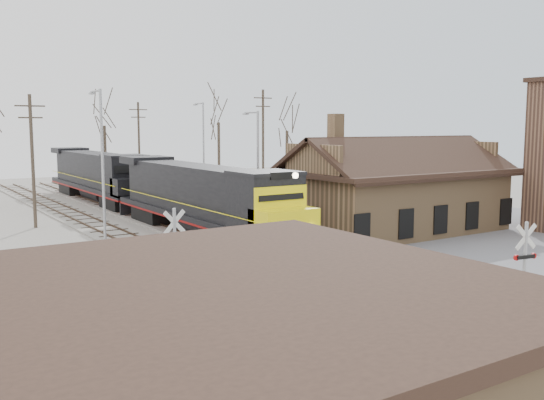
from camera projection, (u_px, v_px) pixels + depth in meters
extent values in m
plane|color=#9E998F|center=(390.00, 300.00, 24.84)|extent=(140.00, 140.00, 0.00)
cube|color=slate|center=(390.00, 300.00, 24.84)|extent=(60.00, 9.00, 0.03)
cube|color=#9E998F|center=(218.00, 241.00, 37.30)|extent=(3.40, 90.00, 0.12)
cube|color=#473323|center=(207.00, 240.00, 36.90)|extent=(0.08, 90.00, 0.14)
cube|color=#473323|center=(228.00, 238.00, 37.68)|extent=(0.08, 90.00, 0.14)
cube|color=#9E998F|center=(148.00, 249.00, 34.86)|extent=(3.40, 90.00, 0.12)
cube|color=#473323|center=(136.00, 249.00, 34.46)|extent=(0.08, 90.00, 0.14)
cube|color=#473323|center=(160.00, 246.00, 35.24)|extent=(0.08, 90.00, 0.14)
cube|color=#A17C53|center=(395.00, 202.00, 41.08)|extent=(14.00, 8.00, 4.00)
cube|color=black|center=(395.00, 171.00, 40.82)|extent=(15.20, 9.20, 0.30)
cube|color=black|center=(421.00, 158.00, 38.79)|extent=(15.00, 4.71, 2.66)
cube|color=black|center=(372.00, 155.00, 42.61)|extent=(15.00, 4.71, 2.66)
cube|color=#A17C53|center=(336.00, 131.00, 39.57)|extent=(0.80, 0.80, 2.20)
cube|color=black|center=(177.00, 296.00, 10.63)|extent=(12.40, 10.40, 0.30)
cube|color=black|center=(256.00, 245.00, 33.49)|extent=(2.66, 4.26, 1.07)
cube|color=black|center=(158.00, 214.00, 45.00)|extent=(2.66, 4.26, 1.07)
cube|color=black|center=(200.00, 214.00, 39.14)|extent=(3.20, 21.31, 0.37)
cube|color=maroon|center=(200.00, 218.00, 39.17)|extent=(3.22, 21.31, 0.13)
cube|color=black|center=(190.00, 187.00, 40.04)|extent=(2.77, 15.45, 2.98)
cube|color=black|center=(265.00, 202.00, 32.38)|extent=(3.20, 2.98, 2.98)
cube|color=#FBEA0D|center=(284.00, 223.00, 30.99)|extent=(3.20, 1.92, 1.49)
cube|color=black|center=(296.00, 257.00, 30.30)|extent=(2.98, 0.25, 1.07)
cylinder|color=#FFF2CC|center=(295.00, 175.00, 29.87)|extent=(0.30, 0.10, 0.30)
cube|color=black|center=(122.00, 203.00, 51.61)|extent=(2.66, 4.26, 1.07)
cube|color=black|center=(77.00, 189.00, 63.13)|extent=(2.66, 4.26, 1.07)
cube|color=black|center=(97.00, 186.00, 57.27)|extent=(3.20, 21.31, 0.37)
cube|color=maroon|center=(97.00, 189.00, 57.29)|extent=(3.22, 21.31, 0.13)
cube|color=black|center=(92.00, 168.00, 58.17)|extent=(2.77, 15.45, 2.98)
cube|color=black|center=(125.00, 174.00, 50.51)|extent=(3.20, 2.98, 2.98)
cube|color=black|center=(133.00, 187.00, 49.12)|extent=(3.20, 1.92, 1.49)
cube|color=black|center=(138.00, 208.00, 48.43)|extent=(2.98, 0.25, 1.07)
cylinder|color=#A5A8AD|center=(524.00, 271.00, 22.09)|extent=(0.13, 0.13, 3.67)
cube|color=silver|center=(526.00, 237.00, 21.94)|extent=(0.95, 0.21, 0.96)
cube|color=silver|center=(526.00, 237.00, 21.94)|extent=(0.95, 0.21, 0.96)
cube|color=black|center=(525.00, 257.00, 22.03)|extent=(0.84, 0.30, 0.14)
cylinder|color=#B20C0C|center=(516.00, 258.00, 21.87)|extent=(0.23, 0.12, 0.22)
cylinder|color=#B20C0C|center=(534.00, 256.00, 22.18)|extent=(0.23, 0.12, 0.22)
cube|color=#A5A8AD|center=(523.00, 298.00, 22.22)|extent=(0.37, 0.28, 0.46)
cylinder|color=#A5A8AD|center=(175.00, 255.00, 24.58)|extent=(0.13, 0.13, 3.83)
cube|color=silver|center=(174.00, 222.00, 24.42)|extent=(1.00, 0.13, 1.00)
cube|color=silver|center=(174.00, 222.00, 24.42)|extent=(1.00, 0.13, 1.00)
cube|color=black|center=(175.00, 241.00, 24.51)|extent=(0.87, 0.23, 0.14)
cylinder|color=#B20C0C|center=(184.00, 240.00, 24.78)|extent=(0.24, 0.10, 0.23)
cylinder|color=#B20C0C|center=(165.00, 242.00, 24.25)|extent=(0.24, 0.10, 0.23)
cube|color=#A5A8AD|center=(176.00, 280.00, 24.71)|extent=(0.38, 0.29, 0.48)
cylinder|color=#A5A8AD|center=(103.00, 166.00, 36.86)|extent=(0.18, 0.18, 9.33)
cylinder|color=#A5A8AD|center=(96.00, 91.00, 37.06)|extent=(0.12, 1.80, 0.12)
cube|color=#A5A8AD|center=(92.00, 93.00, 37.73)|extent=(0.25, 0.50, 0.12)
cylinder|color=#A5A8AD|center=(258.00, 168.00, 43.33)|extent=(0.18, 0.18, 8.17)
cylinder|color=#A5A8AD|center=(251.00, 113.00, 43.59)|extent=(0.12, 1.80, 0.12)
cube|color=#A5A8AD|center=(246.00, 114.00, 44.27)|extent=(0.25, 0.50, 0.12)
cylinder|color=#A5A8AD|center=(204.00, 151.00, 59.05)|extent=(0.18, 0.18, 9.38)
cylinder|color=#A5A8AD|center=(199.00, 104.00, 59.24)|extent=(0.12, 1.80, 0.12)
cube|color=#A5A8AD|center=(195.00, 105.00, 59.92)|extent=(0.25, 0.50, 0.12)
cylinder|color=#382D23|center=(33.00, 162.00, 42.01)|extent=(0.24, 0.24, 9.28)
cube|color=#382D23|center=(30.00, 106.00, 41.54)|extent=(2.00, 0.10, 0.10)
cube|color=#382D23|center=(31.00, 118.00, 41.64)|extent=(1.60, 0.10, 0.10)
cylinder|color=#382D23|center=(139.00, 147.00, 64.73)|extent=(0.24, 0.24, 9.63)
cube|color=#382D23|center=(138.00, 110.00, 64.24)|extent=(2.00, 0.10, 0.10)
cube|color=#382D23|center=(138.00, 117.00, 64.34)|extent=(1.60, 0.10, 0.10)
cylinder|color=#382D23|center=(263.00, 145.00, 58.80)|extent=(0.24, 0.24, 10.58)
cube|color=#382D23|center=(263.00, 98.00, 58.25)|extent=(2.00, 0.10, 0.10)
cube|color=#382D23|center=(263.00, 106.00, 58.35)|extent=(1.60, 0.10, 0.10)
cylinder|color=#382D23|center=(106.00, 159.00, 64.75)|extent=(0.32, 0.32, 7.14)
cylinder|color=#382D23|center=(219.00, 156.00, 67.11)|extent=(0.32, 0.32, 7.49)
cylinder|color=#382D23|center=(287.00, 162.00, 64.40)|extent=(0.32, 0.32, 6.59)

